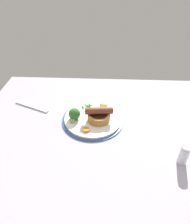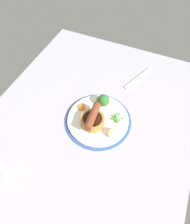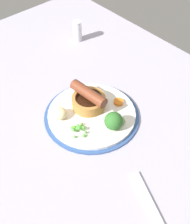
{
  "view_description": "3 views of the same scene",
  "coord_description": "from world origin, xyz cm",
  "px_view_note": "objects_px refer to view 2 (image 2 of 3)",
  "views": [
    {
      "loc": [
        1.78,
        61.63,
        56.98
      ],
      "look_at": [
        5.02,
        -4.62,
        6.2
      ],
      "focal_mm": 32.0,
      "sensor_mm": 36.0,
      "label": 1
    },
    {
      "loc": [
        -33.32,
        -18.9,
        69.0
      ],
      "look_at": [
        7.24,
        -1.17,
        6.05
      ],
      "focal_mm": 32.0,
      "sensor_mm": 36.0,
      "label": 2
    },
    {
      "loc": [
        49.42,
        -40.47,
        65.5
      ],
      "look_at": [
        7.19,
        -3.03,
        5.74
      ],
      "focal_mm": 50.0,
      "sensor_mm": 36.0,
      "label": 3
    }
  ],
  "objects_px": {
    "pea_pile": "(117,118)",
    "fork": "(138,78)",
    "sausage_pudding": "(93,119)",
    "broccoli_floret_near": "(103,100)",
    "dinner_plate": "(98,120)",
    "potato_chunk_1": "(112,133)",
    "carrot_slice_1": "(82,107)",
    "salt_shaker": "(2,167)"
  },
  "relations": [
    {
      "from": "broccoli_floret_near",
      "to": "carrot_slice_1",
      "type": "height_order",
      "value": "broccoli_floret_near"
    },
    {
      "from": "dinner_plate",
      "to": "sausage_pudding",
      "type": "bearing_deg",
      "value": 155.35
    },
    {
      "from": "dinner_plate",
      "to": "broccoli_floret_near",
      "type": "relative_size",
      "value": 4.41
    },
    {
      "from": "dinner_plate",
      "to": "potato_chunk_1",
      "type": "relative_size",
      "value": 6.62
    },
    {
      "from": "carrot_slice_1",
      "to": "fork",
      "type": "bearing_deg",
      "value": -31.09
    },
    {
      "from": "dinner_plate",
      "to": "potato_chunk_1",
      "type": "height_order",
      "value": "potato_chunk_1"
    },
    {
      "from": "dinner_plate",
      "to": "fork",
      "type": "distance_m",
      "value": 0.3
    },
    {
      "from": "broccoli_floret_near",
      "to": "potato_chunk_1",
      "type": "distance_m",
      "value": 0.14
    },
    {
      "from": "pea_pile",
      "to": "broccoli_floret_near",
      "type": "height_order",
      "value": "broccoli_floret_near"
    },
    {
      "from": "broccoli_floret_near",
      "to": "salt_shaker",
      "type": "distance_m",
      "value": 0.43
    },
    {
      "from": "pea_pile",
      "to": "fork",
      "type": "xyz_separation_m",
      "value": [
        0.26,
        -0.01,
        -0.02
      ]
    },
    {
      "from": "pea_pile",
      "to": "potato_chunk_1",
      "type": "distance_m",
      "value": 0.07
    },
    {
      "from": "fork",
      "to": "pea_pile",
      "type": "bearing_deg",
      "value": -159.71
    },
    {
      "from": "dinner_plate",
      "to": "fork",
      "type": "height_order",
      "value": "dinner_plate"
    },
    {
      "from": "salt_shaker",
      "to": "potato_chunk_1",
      "type": "bearing_deg",
      "value": -46.24
    },
    {
      "from": "carrot_slice_1",
      "to": "salt_shaker",
      "type": "xyz_separation_m",
      "value": [
        -0.33,
        0.12,
        0.02
      ]
    },
    {
      "from": "broccoli_floret_near",
      "to": "sausage_pudding",
      "type": "bearing_deg",
      "value": -81.13
    },
    {
      "from": "sausage_pudding",
      "to": "broccoli_floret_near",
      "type": "distance_m",
      "value": 0.1
    },
    {
      "from": "dinner_plate",
      "to": "pea_pile",
      "type": "distance_m",
      "value": 0.07
    },
    {
      "from": "pea_pile",
      "to": "salt_shaker",
      "type": "bearing_deg",
      "value": 140.97
    },
    {
      "from": "dinner_plate",
      "to": "pea_pile",
      "type": "relative_size",
      "value": 5.46
    },
    {
      "from": "potato_chunk_1",
      "to": "salt_shaker",
      "type": "xyz_separation_m",
      "value": [
        -0.26,
        0.28,
        0.01
      ]
    },
    {
      "from": "dinner_plate",
      "to": "potato_chunk_1",
      "type": "xyz_separation_m",
      "value": [
        -0.04,
        -0.07,
        0.02
      ]
    },
    {
      "from": "sausage_pudding",
      "to": "fork",
      "type": "bearing_deg",
      "value": -21.3
    },
    {
      "from": "dinner_plate",
      "to": "broccoli_floret_near",
      "type": "height_order",
      "value": "broccoli_floret_near"
    },
    {
      "from": "salt_shaker",
      "to": "carrot_slice_1",
      "type": "bearing_deg",
      "value": -20.61
    },
    {
      "from": "sausage_pudding",
      "to": "pea_pile",
      "type": "height_order",
      "value": "sausage_pudding"
    },
    {
      "from": "sausage_pudding",
      "to": "carrot_slice_1",
      "type": "relative_size",
      "value": 4.21
    },
    {
      "from": "broccoli_floret_near",
      "to": "pea_pile",
      "type": "bearing_deg",
      "value": -22.61
    },
    {
      "from": "sausage_pudding",
      "to": "potato_chunk_1",
      "type": "bearing_deg",
      "value": -107.14
    },
    {
      "from": "pea_pile",
      "to": "potato_chunk_1",
      "type": "xyz_separation_m",
      "value": [
        -0.07,
        -0.01,
        0.0
      ]
    },
    {
      "from": "dinner_plate",
      "to": "broccoli_floret_near",
      "type": "distance_m",
      "value": 0.08
    },
    {
      "from": "potato_chunk_1",
      "to": "fork",
      "type": "xyz_separation_m",
      "value": [
        0.33,
        -0.01,
        -0.03
      ]
    },
    {
      "from": "dinner_plate",
      "to": "potato_chunk_1",
      "type": "distance_m",
      "value": 0.09
    },
    {
      "from": "potato_chunk_1",
      "to": "pea_pile",
      "type": "bearing_deg",
      "value": 4.44
    },
    {
      "from": "broccoli_floret_near",
      "to": "salt_shaker",
      "type": "height_order",
      "value": "salt_shaker"
    },
    {
      "from": "dinner_plate",
      "to": "sausage_pudding",
      "type": "xyz_separation_m",
      "value": [
        -0.03,
        0.01,
        0.03
      ]
    },
    {
      "from": "sausage_pudding",
      "to": "salt_shaker",
      "type": "distance_m",
      "value": 0.34
    },
    {
      "from": "broccoli_floret_near",
      "to": "fork",
      "type": "xyz_separation_m",
      "value": [
        0.21,
        -0.09,
        -0.03
      ]
    },
    {
      "from": "broccoli_floret_near",
      "to": "salt_shaker",
      "type": "bearing_deg",
      "value": -106.68
    },
    {
      "from": "pea_pile",
      "to": "fork",
      "type": "height_order",
      "value": "pea_pile"
    },
    {
      "from": "dinner_plate",
      "to": "sausage_pudding",
      "type": "height_order",
      "value": "sausage_pudding"
    }
  ]
}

